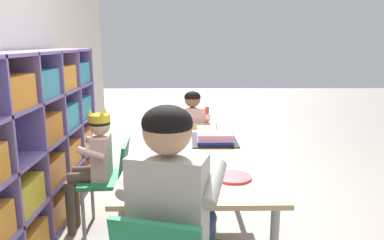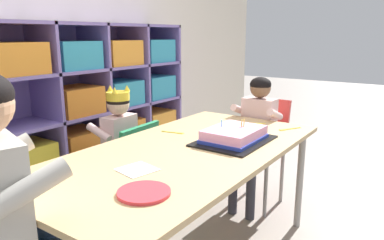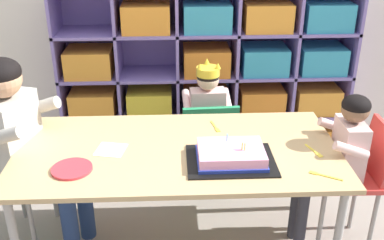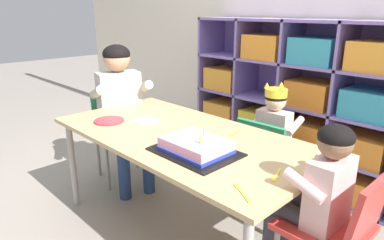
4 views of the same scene
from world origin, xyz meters
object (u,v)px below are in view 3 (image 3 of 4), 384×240
object	(u,v)px
adult_helper_seated	(23,136)
fork_near_cake_tray	(215,127)
activity_table	(177,157)
child_with_crown	(206,108)
paper_plate_stack	(72,169)
classroom_chair_guest_side	(355,174)
classroom_chair_blue	(208,136)
birthday_cake_on_tray	(231,156)
fork_near_child_seat	(315,151)
classroom_chair_adult_side	(11,172)
guest_at_table_side	(338,153)
fork_at_table_front_edge	(324,175)

from	to	relation	value
adult_helper_seated	fork_near_cake_tray	bearing A→B (deg)	-68.38
activity_table	child_with_crown	distance (m)	0.70
fork_near_cake_tray	paper_plate_stack	bearing A→B (deg)	107.24
activity_table	classroom_chair_guest_side	size ratio (longest dim) A/B	2.17
classroom_chair_guest_side	paper_plate_stack	bearing A→B (deg)	-81.44
classroom_chair_blue	fork_near_cake_tray	world-z (taller)	same
activity_table	child_with_crown	xyz separation A→B (m)	(0.19, 0.67, -0.04)
birthday_cake_on_tray	fork_near_child_seat	size ratio (longest dim) A/B	3.16
child_with_crown	adult_helper_seated	world-z (taller)	adult_helper_seated
classroom_chair_adult_side	activity_table	bearing A→B (deg)	-83.84
child_with_crown	paper_plate_stack	xyz separation A→B (m)	(-0.66, -0.84, 0.10)
guest_at_table_side	birthday_cake_on_tray	size ratio (longest dim) A/B	2.18
adult_helper_seated	classroom_chair_guest_side	size ratio (longest dim) A/B	1.46
activity_table	fork_at_table_front_edge	xyz separation A→B (m)	(0.63, -0.27, 0.05)
birthday_cake_on_tray	fork_near_cake_tray	xyz separation A→B (m)	(-0.04, 0.34, -0.03)
guest_at_table_side	fork_near_cake_tray	bearing A→B (deg)	-108.28
classroom_chair_blue	guest_at_table_side	size ratio (longest dim) A/B	0.71
paper_plate_stack	guest_at_table_side	bearing A→B (deg)	8.21
activity_table	guest_at_table_side	world-z (taller)	guest_at_table_side
fork_near_cake_tray	fork_near_child_seat	size ratio (longest dim) A/B	1.02
classroom_chair_guest_side	paper_plate_stack	size ratio (longest dim) A/B	3.95
adult_helper_seated	fork_near_child_seat	distance (m)	1.41
adult_helper_seated	paper_plate_stack	xyz separation A→B (m)	(0.29, -0.28, -0.02)
guest_at_table_side	adult_helper_seated	bearing A→B (deg)	-92.67
birthday_cake_on_tray	paper_plate_stack	world-z (taller)	birthday_cake_on_tray
adult_helper_seated	fork_near_child_seat	world-z (taller)	adult_helper_seated
classroom_chair_guest_side	classroom_chair_adult_side	bearing A→B (deg)	-93.23
fork_near_child_seat	classroom_chair_adult_side	bearing A→B (deg)	63.66
child_with_crown	fork_near_child_seat	distance (m)	0.87
child_with_crown	adult_helper_seated	distance (m)	1.11
classroom_chair_adult_side	birthday_cake_on_tray	distance (m)	1.16
birthday_cake_on_tray	fork_near_child_seat	world-z (taller)	birthday_cake_on_tray
activity_table	classroom_chair_guest_side	xyz separation A→B (m)	(0.89, 0.01, -0.13)
guest_at_table_side	fork_near_cake_tray	xyz separation A→B (m)	(-0.59, 0.21, 0.05)
fork_near_cake_tray	fork_at_table_front_edge	xyz separation A→B (m)	(0.42, -0.48, -0.00)
classroom_chair_guest_side	birthday_cake_on_tray	bearing A→B (deg)	-77.12
classroom_chair_blue	paper_plate_stack	bearing A→B (deg)	44.85
birthday_cake_on_tray	child_with_crown	bearing A→B (deg)	93.56
paper_plate_stack	fork_near_cake_tray	size ratio (longest dim) A/B	1.40
fork_at_table_front_edge	activity_table	bearing A→B (deg)	-172.49
classroom_chair_guest_side	guest_at_table_side	xyz separation A→B (m)	(-0.10, 0.00, 0.12)
activity_table	child_with_crown	world-z (taller)	child_with_crown
child_with_crown	fork_at_table_front_edge	world-z (taller)	child_with_crown
classroom_chair_guest_side	fork_near_child_seat	bearing A→B (deg)	-73.43
guest_at_table_side	paper_plate_stack	world-z (taller)	guest_at_table_side
activity_table	fork_near_cake_tray	distance (m)	0.30
activity_table	child_with_crown	bearing A→B (deg)	74.04
activity_table	adult_helper_seated	size ratio (longest dim) A/B	1.49
birthday_cake_on_tray	paper_plate_stack	bearing A→B (deg)	-176.56
classroom_chair_blue	guest_at_table_side	bearing A→B (deg)	133.80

